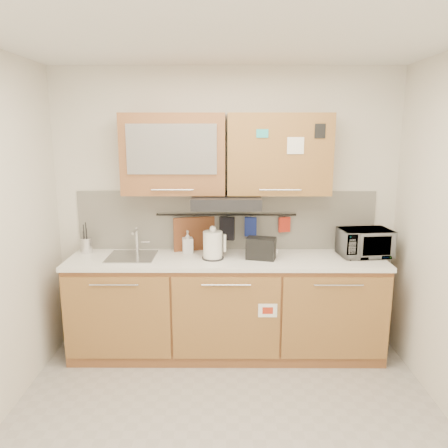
{
  "coord_description": "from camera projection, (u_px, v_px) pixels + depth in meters",
  "views": [
    {
      "loc": [
        -0.0,
        -2.56,
        2.04
      ],
      "look_at": [
        -0.02,
        1.05,
        1.26
      ],
      "focal_mm": 35.0,
      "sensor_mm": 36.0,
      "label": 1
    }
  ],
  "objects": [
    {
      "name": "pot_holder",
      "position": [
        284.0,
        225.0,
        4.09
      ],
      "size": [
        0.11,
        0.05,
        0.14
      ],
      "primitive_type": "cube",
      "rotation": [
        0.0,
        0.0,
        0.32
      ],
      "color": "#B02617",
      "rests_on": "utensil_rail"
    },
    {
      "name": "range_hood",
      "position": [
        226.0,
        201.0,
        3.86
      ],
      "size": [
        0.6,
        0.46,
        0.1
      ],
      "primitive_type": "cube",
      "color": "black",
      "rests_on": "upper_cabinets"
    },
    {
      "name": "backsplash",
      "position": [
        226.0,
        220.0,
        4.14
      ],
      "size": [
        2.8,
        0.02,
        0.56
      ],
      "primitive_type": "cube",
      "color": "silver",
      "rests_on": "countertop"
    },
    {
      "name": "toaster",
      "position": [
        261.0,
        248.0,
        3.85
      ],
      "size": [
        0.28,
        0.21,
        0.19
      ],
      "rotation": [
        0.0,
        0.0,
        -0.25
      ],
      "color": "black",
      "rests_on": "countertop"
    },
    {
      "name": "base_cabinet",
      "position": [
        226.0,
        311.0,
        4.02
      ],
      "size": [
        2.8,
        0.64,
        0.88
      ],
      "color": "brown",
      "rests_on": "floor"
    },
    {
      "name": "countertop",
      "position": [
        226.0,
        260.0,
        3.91
      ],
      "size": [
        2.82,
        0.62,
        0.04
      ],
      "primitive_type": "cube",
      "color": "white",
      "rests_on": "base_cabinet"
    },
    {
      "name": "wall_back",
      "position": [
        226.0,
        210.0,
        4.13
      ],
      "size": [
        3.2,
        0.0,
        3.2
      ],
      "primitive_type": "plane",
      "rotation": [
        1.57,
        0.0,
        0.0
      ],
      "color": "silver",
      "rests_on": "ground"
    },
    {
      "name": "dark_pouch",
      "position": [
        227.0,
        229.0,
        4.1
      ],
      "size": [
        0.14,
        0.07,
        0.22
      ],
      "primitive_type": "cube",
      "rotation": [
        0.0,
        0.0,
        -0.24
      ],
      "color": "black",
      "rests_on": "utensil_rail"
    },
    {
      "name": "cutting_board",
      "position": [
        194.0,
        242.0,
        4.13
      ],
      "size": [
        0.38,
        0.13,
        0.48
      ],
      "primitive_type": "cube",
      "rotation": [
        0.0,
        0.0,
        0.28
      ],
      "color": "brown",
      "rests_on": "utensil_rail"
    },
    {
      "name": "soap_bottle",
      "position": [
        188.0,
        242.0,
        4.04
      ],
      "size": [
        0.11,
        0.11,
        0.21
      ],
      "primitive_type": "imported",
      "rotation": [
        0.0,
        0.0,
        0.19
      ],
      "color": "#999999",
      "rests_on": "countertop"
    },
    {
      "name": "floor",
      "position": [
        226.0,
        439.0,
        2.94
      ],
      "size": [
        3.2,
        3.2,
        0.0
      ],
      "primitive_type": "plane",
      "color": "#9E9993",
      "rests_on": "ground"
    },
    {
      "name": "upper_cabinets",
      "position": [
        226.0,
        154.0,
        3.84
      ],
      "size": [
        1.82,
        0.37,
        0.7
      ],
      "color": "brown",
      "rests_on": "wall_back"
    },
    {
      "name": "utensil_crock",
      "position": [
        86.0,
        245.0,
        4.05
      ],
      "size": [
        0.14,
        0.14,
        0.28
      ],
      "rotation": [
        0.0,
        0.0,
        0.25
      ],
      "color": "silver",
      "rests_on": "countertop"
    },
    {
      "name": "ceiling",
      "position": [
        227.0,
        25.0,
        2.39
      ],
      "size": [
        3.2,
        3.2,
        0.0
      ],
      "primitive_type": "plane",
      "rotation": [
        3.14,
        0.0,
        0.0
      ],
      "color": "white",
      "rests_on": "wall_back"
    },
    {
      "name": "utensil_rail",
      "position": [
        226.0,
        215.0,
        4.09
      ],
      "size": [
        1.3,
        0.02,
        0.02
      ],
      "primitive_type": "cylinder",
      "rotation": [
        0.0,
        1.57,
        0.0
      ],
      "color": "black",
      "rests_on": "backsplash"
    },
    {
      "name": "kettle",
      "position": [
        213.0,
        246.0,
        3.85
      ],
      "size": [
        0.22,
        0.21,
        0.3
      ],
      "rotation": [
        0.0,
        0.0,
        0.32
      ],
      "color": "white",
      "rests_on": "countertop"
    },
    {
      "name": "sink",
      "position": [
        132.0,
        256.0,
        3.92
      ],
      "size": [
        0.42,
        0.4,
        0.26
      ],
      "color": "silver",
      "rests_on": "countertop"
    },
    {
      "name": "oven_mitt",
      "position": [
        251.0,
        227.0,
        4.1
      ],
      "size": [
        0.11,
        0.05,
        0.18
      ],
      "primitive_type": "cube",
      "rotation": [
        0.0,
        0.0,
        -0.18
      ],
      "color": "navy",
      "rests_on": "utensil_rail"
    },
    {
      "name": "microwave",
      "position": [
        365.0,
        243.0,
        3.93
      ],
      "size": [
        0.48,
        0.35,
        0.25
      ],
      "primitive_type": "imported",
      "rotation": [
        0.0,
        0.0,
        0.12
      ],
      "color": "#999999",
      "rests_on": "countertop"
    }
  ]
}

